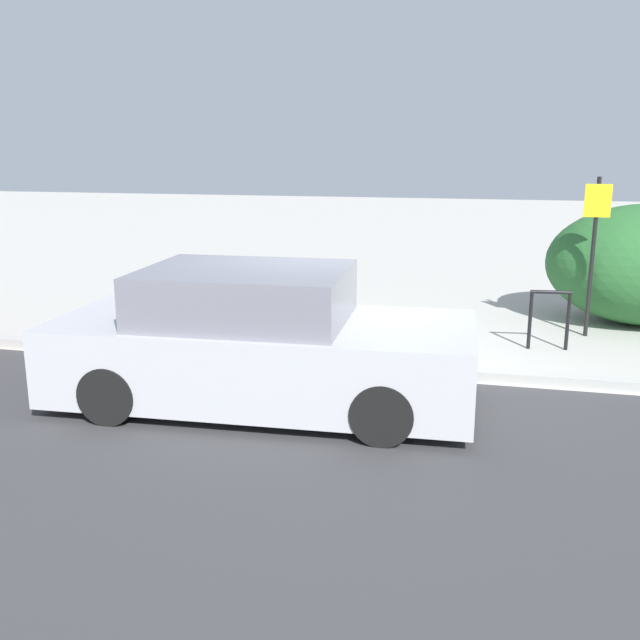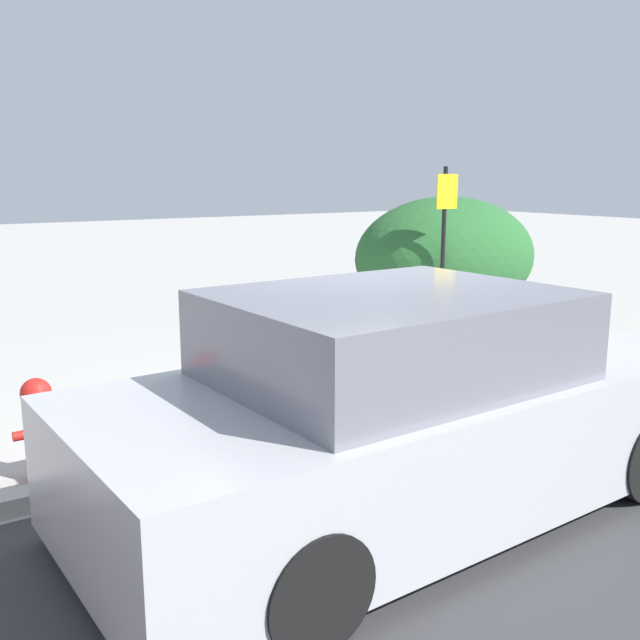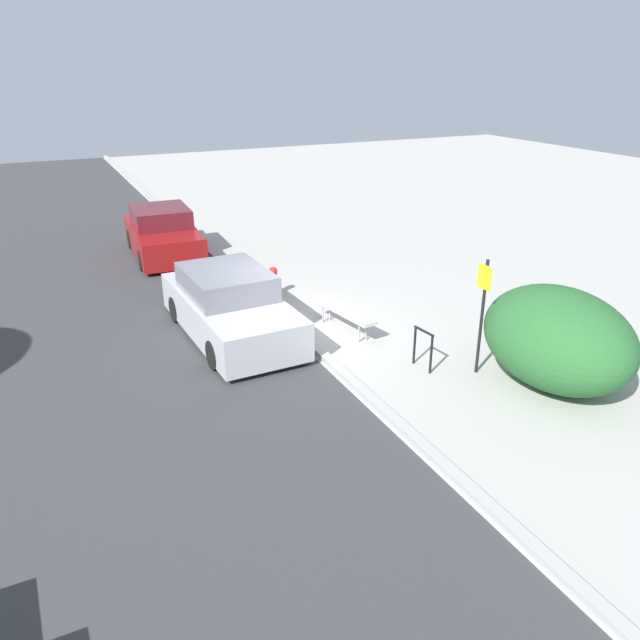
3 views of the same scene
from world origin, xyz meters
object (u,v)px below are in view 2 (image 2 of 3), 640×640
object	(u,v)px
sign_post	(444,235)
parked_car_near	(405,411)
bench	(322,349)
fire_hydrant	(39,426)
bike_rack	(453,314)

from	to	relation	value
sign_post	parked_car_near	world-z (taller)	sign_post
bench	sign_post	bearing A→B (deg)	16.73
bench	fire_hydrant	size ratio (longest dim) A/B	2.58
bench	parked_car_near	xyz separation A→B (m)	(-0.89, -2.36, 0.18)
fire_hydrant	parked_car_near	xyz separation A→B (m)	(1.94, -1.78, 0.26)
bench	parked_car_near	world-z (taller)	parked_car_near
bike_rack	fire_hydrant	size ratio (longest dim) A/B	1.08
bench	sign_post	distance (m)	3.35
sign_post	fire_hydrant	distance (m)	6.15
bike_rack	sign_post	bearing A→B (deg)	54.88
parked_car_near	bike_rack	bearing A→B (deg)	40.11
bench	parked_car_near	bearing A→B (deg)	-119.77
bench	sign_post	world-z (taller)	sign_post
bike_rack	parked_car_near	bearing A→B (deg)	-137.62
bench	bike_rack	distance (m)	2.36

